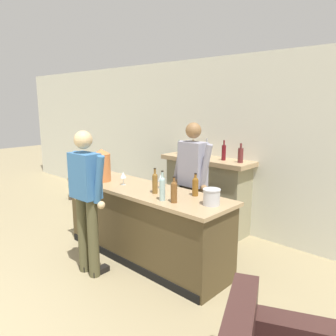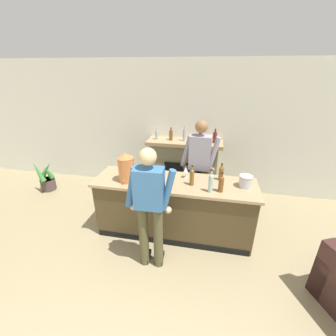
% 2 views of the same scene
% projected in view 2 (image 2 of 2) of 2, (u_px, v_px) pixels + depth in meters
% --- Properties ---
extents(wall_back_panel, '(12.00, 0.07, 2.75)m').
position_uv_depth(wall_back_panel, '(177.00, 128.00, 4.83)').
color(wall_back_panel, silver).
rests_on(wall_back_panel, ground_plane).
extents(bar_counter, '(2.51, 0.73, 0.96)m').
position_uv_depth(bar_counter, '(174.00, 207.00, 3.65)').
color(bar_counter, '#483A21').
rests_on(bar_counter, ground_plane).
extents(fireplace_stone, '(1.55, 0.52, 1.49)m').
position_uv_depth(fireplace_stone, '(184.00, 166.00, 4.87)').
color(fireplace_stone, gray).
rests_on(fireplace_stone, ground_plane).
extents(potted_plant_corner, '(0.43, 0.48, 0.73)m').
position_uv_depth(potted_plant_corner, '(47.00, 179.00, 5.05)').
color(potted_plant_corner, '#4D3E3D').
rests_on(potted_plant_corner, ground_plane).
extents(person_customer, '(0.66, 0.31, 1.74)m').
position_uv_depth(person_customer, '(150.00, 206.00, 2.83)').
color(person_customer, '#4D4A2E').
rests_on(person_customer, ground_plane).
extents(person_bartender, '(0.66, 0.31, 1.79)m').
position_uv_depth(person_bartender, '(199.00, 166.00, 3.90)').
color(person_bartender, '#4E4335').
rests_on(person_bartender, ground_plane).
extents(copper_dispenser, '(0.25, 0.28, 0.46)m').
position_uv_depth(copper_dispenser, '(126.00, 167.00, 3.38)').
color(copper_dispenser, '#CD7640').
rests_on(copper_dispenser, bar_counter).
extents(ice_bucket_steel, '(0.19, 0.19, 0.18)m').
position_uv_depth(ice_bucket_steel, '(246.00, 181.00, 3.26)').
color(ice_bucket_steel, silver).
rests_on(ice_bucket_steel, bar_counter).
extents(wine_bottle_port_short, '(0.07, 0.07, 0.28)m').
position_uv_depth(wine_bottle_port_short, '(221.00, 173.00, 3.45)').
color(wine_bottle_port_short, brown).
rests_on(wine_bottle_port_short, bar_counter).
extents(wine_bottle_chardonnay_pale, '(0.07, 0.07, 0.31)m').
position_uv_depth(wine_bottle_chardonnay_pale, '(192.00, 176.00, 3.30)').
color(wine_bottle_chardonnay_pale, brown).
rests_on(wine_bottle_chardonnay_pale, bar_counter).
extents(wine_bottle_cabernet_heavy, '(0.07, 0.07, 0.30)m').
position_uv_depth(wine_bottle_cabernet_heavy, '(221.00, 183.00, 3.12)').
color(wine_bottle_cabernet_heavy, brown).
rests_on(wine_bottle_cabernet_heavy, bar_counter).
extents(wine_bottle_burgundy_dark, '(0.07, 0.07, 0.35)m').
position_uv_depth(wine_bottle_burgundy_dark, '(211.00, 182.00, 3.10)').
color(wine_bottle_burgundy_dark, '#9DBEBD').
rests_on(wine_bottle_burgundy_dark, bar_counter).
extents(wine_glass_by_dispenser, '(0.08, 0.08, 0.18)m').
position_uv_depth(wine_glass_by_dispenser, '(186.00, 170.00, 3.53)').
color(wine_glass_by_dispenser, silver).
rests_on(wine_glass_by_dispenser, bar_counter).
extents(wine_glass_mid_counter, '(0.08, 0.08, 0.18)m').
position_uv_depth(wine_glass_mid_counter, '(152.00, 174.00, 3.41)').
color(wine_glass_mid_counter, silver).
rests_on(wine_glass_mid_counter, bar_counter).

